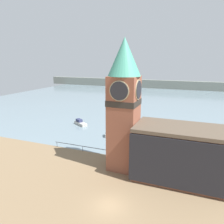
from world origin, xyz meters
name	(u,v)px	position (x,y,z in m)	size (l,w,h in m)	color
ground_plane	(109,205)	(0.00, 0.00, 0.00)	(160.00, 160.00, 0.00)	#846B4C
water	(175,101)	(0.00, 73.30, 0.00)	(160.00, 120.00, 0.00)	gray
far_shoreline	(182,85)	(0.00, 113.30, 2.50)	(180.00, 3.00, 5.00)	gray
pier_railing	(83,147)	(-10.98, 13.05, 0.96)	(12.44, 0.08, 1.09)	#333338
clock_tower	(124,103)	(-1.58, 9.84, 10.92)	(4.97, 4.97, 20.59)	brown
pier_building	(179,154)	(7.10, 9.44, 4.06)	(12.98, 7.36, 8.09)	brown
boat_near	(115,134)	(-8.00, 23.08, 0.66)	(5.40, 3.74, 1.83)	#B7B2A8
boat_far	(80,123)	(-20.19, 28.36, 0.53)	(4.64, 3.61, 1.45)	#B7B2A8
mooring_bollard_near	(113,161)	(-3.61, 10.48, 0.37)	(0.28, 0.28, 0.68)	#2D2D33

